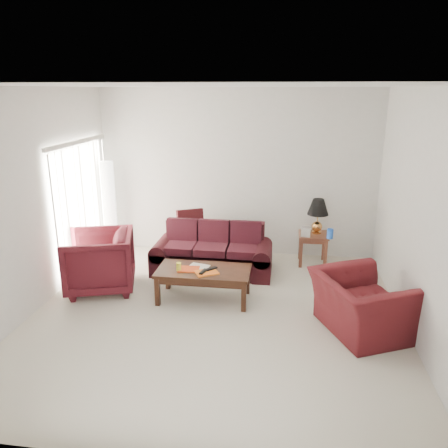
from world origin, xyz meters
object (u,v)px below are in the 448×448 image
Objects in this scene: sofa at (212,250)px; armchair_left at (99,261)px; coffee_table at (204,284)px; floor_lamp at (109,208)px; armchair_right at (361,305)px; end_table at (313,249)px.

armchair_left is (-1.59, -0.89, 0.05)m from sofa.
sofa is 1.02m from coffee_table.
floor_lamp is at bearing 119.82° from coffee_table.
floor_lamp is (-2.02, 0.63, 0.47)m from sofa.
armchair_right is at bearing -27.90° from floor_lamp.
coffee_table is at bearing -38.39° from floor_lamp.
armchair_left is at bearing -74.22° from floor_lamp.
end_table is 3.75m from floor_lamp.
coffee_table is at bearing -135.16° from end_table.
sofa is at bearing 28.82° from armchair_right.
sofa is at bearing -17.40° from floor_lamp.
floor_lamp reaches higher than end_table.
sofa is 1.47× the size of coffee_table.
coffee_table is at bearing -93.33° from sofa.
armchair_right reaches higher than end_table.
sofa is at bearing 70.68° from coffee_table.
armchair_right is (4.19, -2.22, -0.51)m from floor_lamp.
armchair_right is (0.49, -2.21, 0.09)m from end_table.
coffee_table is at bearing 49.65° from armchair_right.
armchair_left is 3.82m from armchair_right.
armchair_left is 0.88× the size of armchair_right.
end_table is 2.27m from armchair_right.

